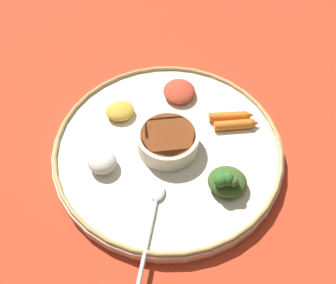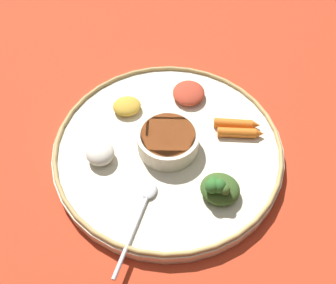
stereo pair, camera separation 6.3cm
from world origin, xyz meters
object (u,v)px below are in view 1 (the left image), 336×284
Objects in this scene: center_bowl at (168,140)px; carrot_near_spoon at (236,125)px; spoon at (153,215)px; carrot_outer at (231,116)px; greens_pile at (227,181)px.

center_bowl is 1.30× the size of carrot_near_spoon.
spoon is 0.25m from carrot_outer.
center_bowl reaches higher than carrot_outer.
greens_pile is at bearing 92.49° from carrot_near_spoon.
greens_pile is (-0.10, -0.08, 0.02)m from spoon.
carrot_near_spoon is 0.98× the size of carrot_outer.
carrot_near_spoon is at bearing 125.86° from carrot_outer.
greens_pile reaches higher than spoon.
center_bowl is 0.13m from greens_pile.
carrot_near_spoon is 0.02m from carrot_outer.
carrot_outer is (0.01, -0.02, -0.00)m from carrot_near_spoon.
center_bowl is 0.14m from spoon.
center_bowl is 0.13m from carrot_near_spoon.
carrot_outer is at bearing -54.14° from carrot_near_spoon.
carrot_near_spoon is at bearing -144.96° from center_bowl.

